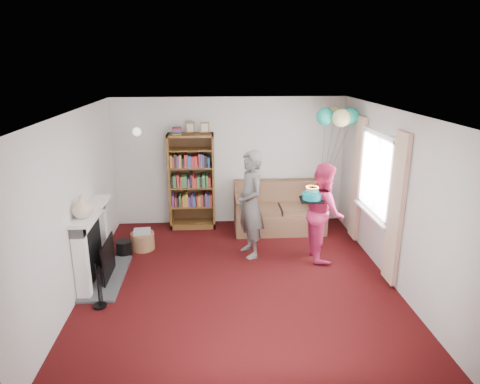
{
  "coord_description": "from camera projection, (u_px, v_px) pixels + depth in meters",
  "views": [
    {
      "loc": [
        -0.38,
        -5.71,
        3.15
      ],
      "look_at": [
        0.06,
        0.6,
        1.2
      ],
      "focal_mm": 32.0,
      "sensor_mm": 36.0,
      "label": 1
    }
  ],
  "objects": [
    {
      "name": "person_magenta",
      "position": [
        324.0,
        211.0,
        6.95
      ],
      "size": [
        0.61,
        0.78,
        1.61
      ],
      "primitive_type": "imported",
      "rotation": [
        0.0,
        0.0,
        1.58
      ],
      "color": "#D22A60",
      "rests_on": "ground"
    },
    {
      "name": "wall_sconce",
      "position": [
        137.0,
        132.0,
        7.98
      ],
      "size": [
        0.16,
        0.23,
        0.16
      ],
      "color": "gold",
      "rests_on": "ground"
    },
    {
      "name": "ground",
      "position": [
        239.0,
        281.0,
        6.39
      ],
      "size": [
        5.0,
        5.0,
        0.0
      ],
      "primitive_type": "plane",
      "color": "black",
      "rests_on": "ground"
    },
    {
      "name": "wall_left",
      "position": [
        75.0,
        205.0,
        5.87
      ],
      "size": [
        0.02,
        5.0,
        2.5
      ],
      "primitive_type": "cube",
      "color": "silver",
      "rests_on": "ground"
    },
    {
      "name": "person_striped",
      "position": [
        250.0,
        204.0,
        7.0
      ],
      "size": [
        0.6,
        0.75,
        1.79
      ],
      "primitive_type": "imported",
      "rotation": [
        0.0,
        0.0,
        -1.27
      ],
      "color": "black",
      "rests_on": "ground"
    },
    {
      "name": "wicker_basket",
      "position": [
        143.0,
        240.0,
        7.43
      ],
      "size": [
        0.4,
        0.4,
        0.36
      ],
      "rotation": [
        0.0,
        0.0,
        0.1
      ],
      "color": "#916543",
      "rests_on": "ground"
    },
    {
      "name": "bookcase",
      "position": [
        192.0,
        182.0,
        8.27
      ],
      "size": [
        0.87,
        0.42,
        2.05
      ],
      "color": "#472B14",
      "rests_on": "ground"
    },
    {
      "name": "mantel_vase",
      "position": [
        82.0,
        206.0,
        5.73
      ],
      "size": [
        0.35,
        0.35,
        0.31
      ],
      "primitive_type": "imported",
      "rotation": [
        0.0,
        0.0,
        0.2
      ],
      "color": "beige",
      "rests_on": "fireplace"
    },
    {
      "name": "window_bay",
      "position": [
        375.0,
        189.0,
        6.76
      ],
      "size": [
        0.14,
        2.02,
        2.2
      ],
      "color": "white",
      "rests_on": "ground"
    },
    {
      "name": "wall_right",
      "position": [
        394.0,
        198.0,
        6.17
      ],
      "size": [
        0.02,
        5.0,
        2.5
      ],
      "primitive_type": "cube",
      "color": "silver",
      "rests_on": "ground"
    },
    {
      "name": "wall_back",
      "position": [
        230.0,
        161.0,
        8.42
      ],
      "size": [
        4.5,
        0.02,
        2.5
      ],
      "primitive_type": "cube",
      "color": "silver",
      "rests_on": "ground"
    },
    {
      "name": "ceiling",
      "position": [
        239.0,
        112.0,
        5.65
      ],
      "size": [
        4.5,
        5.0,
        0.01
      ],
      "primitive_type": "cube",
      "color": "white",
      "rests_on": "wall_back"
    },
    {
      "name": "birthday_cake",
      "position": [
        312.0,
        196.0,
        6.69
      ],
      "size": [
        0.36,
        0.36,
        0.22
      ],
      "rotation": [
        0.0,
        0.0,
        -0.09
      ],
      "color": "black",
      "rests_on": "ground"
    },
    {
      "name": "fireplace",
      "position": [
        96.0,
        248.0,
        6.29
      ],
      "size": [
        0.55,
        1.8,
        1.12
      ],
      "color": "#3F3F42",
      "rests_on": "ground"
    },
    {
      "name": "balloons",
      "position": [
        338.0,
        116.0,
        7.45
      ],
      "size": [
        0.75,
        0.75,
        1.71
      ],
      "color": "#3F3F3F",
      "rests_on": "ground"
    },
    {
      "name": "sofa",
      "position": [
        278.0,
        211.0,
        8.33
      ],
      "size": [
        1.7,
        0.9,
        0.9
      ],
      "rotation": [
        0.0,
        0.0,
        -0.0
      ],
      "color": "brown",
      "rests_on": "ground"
    }
  ]
}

